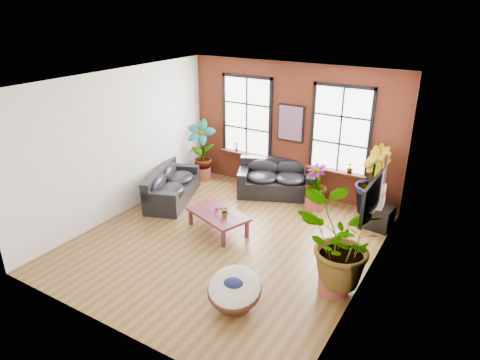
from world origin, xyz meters
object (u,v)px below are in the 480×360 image
Objects in this scene: sofa_back at (277,179)px; papasan_chair at (235,290)px; coffee_table at (218,215)px; sofa_left at (171,186)px.

papasan_chair is (1.52, -4.63, -0.06)m from sofa_back.
sofa_back reaches higher than coffee_table.
sofa_left is 2.14m from coffee_table.
sofa_left is (-2.22, -1.80, -0.04)m from sofa_back.
coffee_table is 2.71m from papasan_chair.
sofa_left reaches higher than coffee_table.
coffee_table is at bearing -118.42° from sofa_back.
papasan_chair reaches higher than coffee_table.
papasan_chair is (3.74, -2.83, -0.02)m from sofa_left.
sofa_back reaches higher than sofa_left.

